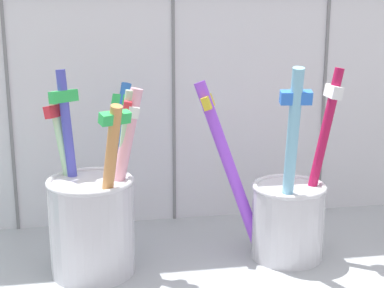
# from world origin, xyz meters

# --- Properties ---
(counter_slab) EXTENTS (0.64, 0.22, 0.02)m
(counter_slab) POSITION_xyz_m (0.00, 0.00, 0.01)
(counter_slab) COLOR #9EA3A8
(counter_slab) RESTS_ON ground
(tile_wall_back) EXTENTS (0.64, 0.02, 0.45)m
(tile_wall_back) POSITION_xyz_m (-0.00, 0.12, 0.23)
(tile_wall_back) COLOR white
(tile_wall_back) RESTS_ON ground
(toothbrush_cup_left) EXTENTS (0.08, 0.12, 0.17)m
(toothbrush_cup_left) POSITION_xyz_m (-0.08, 0.01, 0.07)
(toothbrush_cup_left) COLOR silver
(toothbrush_cup_left) RESTS_ON counter_slab
(toothbrush_cup_right) EXTENTS (0.13, 0.09, 0.18)m
(toothbrush_cup_right) POSITION_xyz_m (0.08, 0.00, 0.06)
(toothbrush_cup_right) COLOR silver
(toothbrush_cup_right) RESTS_ON counter_slab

